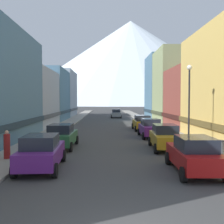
# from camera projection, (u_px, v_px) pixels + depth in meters

# --- Properties ---
(sidewalk_left) EXTENTS (2.50, 100.00, 0.15)m
(sidewalk_left) POSITION_uv_depth(u_px,v_px,m) (68.00, 123.00, 41.18)
(sidewalk_left) COLOR gray
(sidewalk_left) RESTS_ON ground
(sidewalk_right) EXTENTS (2.50, 100.00, 0.15)m
(sidewalk_right) POSITION_uv_depth(u_px,v_px,m) (149.00, 123.00, 41.47)
(sidewalk_right) COLOR gray
(sidewalk_right) RESTS_ON ground
(storefront_left_2) EXTENTS (7.94, 10.97, 7.51)m
(storefront_left_2) POSITION_uv_depth(u_px,v_px,m) (23.00, 100.00, 35.15)
(storefront_left_2) COLOR #99A5B2
(storefront_left_2) RESTS_ON ground
(storefront_left_3) EXTENTS (6.67, 11.45, 8.89)m
(storefront_left_3) POSITION_uv_depth(u_px,v_px,m) (47.00, 96.00, 46.75)
(storefront_left_3) COLOR slate
(storefront_left_3) RESTS_ON ground
(storefront_left_4) EXTENTS (8.84, 12.67, 9.92)m
(storefront_left_4) POSITION_uv_depth(u_px,v_px,m) (55.00, 95.00, 59.19)
(storefront_left_4) COLOR #99A5B2
(storefront_left_4) RESTS_ON ground
(storefront_right_2) EXTENTS (6.83, 8.80, 7.51)m
(storefront_right_2) POSITION_uv_depth(u_px,v_px,m) (197.00, 100.00, 33.22)
(storefront_right_2) COLOR brown
(storefront_right_2) RESTS_ON ground
(storefront_right_3) EXTENTS (7.34, 8.66, 11.42)m
(storefront_right_3) POSITION_uv_depth(u_px,v_px,m) (179.00, 88.00, 42.14)
(storefront_right_3) COLOR #8C9966
(storefront_right_3) RESTS_ON ground
(storefront_right_4) EXTENTS (6.77, 8.86, 11.96)m
(storefront_right_4) POSITION_uv_depth(u_px,v_px,m) (165.00, 89.00, 51.13)
(storefront_right_4) COLOR slate
(storefront_right_4) RESTS_ON ground
(car_left_0) EXTENTS (2.21, 4.47, 1.78)m
(car_left_0) POSITION_uv_depth(u_px,v_px,m) (41.00, 152.00, 13.74)
(car_left_0) COLOR #591E72
(car_left_0) RESTS_ON ground
(car_left_1) EXTENTS (2.13, 4.43, 1.78)m
(car_left_1) POSITION_uv_depth(u_px,v_px,m) (61.00, 136.00, 19.94)
(car_left_1) COLOR #265933
(car_left_1) RESTS_ON ground
(car_right_0) EXTENTS (2.18, 4.45, 1.78)m
(car_right_0) POSITION_uv_depth(u_px,v_px,m) (194.00, 154.00, 13.10)
(car_right_0) COLOR #9E1111
(car_right_0) RESTS_ON ground
(car_right_1) EXTENTS (2.24, 4.48, 1.78)m
(car_right_1) POSITION_uv_depth(u_px,v_px,m) (165.00, 137.00, 19.40)
(car_right_1) COLOR #B28419
(car_right_1) RESTS_ON ground
(car_right_2) EXTENTS (2.08, 4.41, 1.78)m
(car_right_2) POSITION_uv_depth(u_px,v_px,m) (151.00, 128.00, 25.76)
(car_right_2) COLOR #591E72
(car_right_2) RESTS_ON ground
(car_right_3) EXTENTS (2.09, 4.41, 1.78)m
(car_right_3) POSITION_uv_depth(u_px,v_px,m) (142.00, 123.00, 31.85)
(car_right_3) COLOR #B28419
(car_right_3) RESTS_ON ground
(car_driving_0) EXTENTS (2.06, 4.40, 1.78)m
(car_driving_0) POSITION_uv_depth(u_px,v_px,m) (116.00, 113.00, 54.76)
(car_driving_0) COLOR slate
(car_driving_0) RESTS_ON ground
(trash_bin_right) EXTENTS (0.59, 0.59, 0.98)m
(trash_bin_right) POSITION_uv_depth(u_px,v_px,m) (219.00, 148.00, 16.20)
(trash_bin_right) COLOR #4C5156
(trash_bin_right) RESTS_ON sidewalk_right
(pedestrian_0) EXTENTS (0.36, 0.36, 1.64)m
(pedestrian_0) POSITION_uv_depth(u_px,v_px,m) (7.00, 146.00, 15.60)
(pedestrian_0) COLOR maroon
(pedestrian_0) RESTS_ON sidewalk_left
(streetlamp_right) EXTENTS (0.36, 0.36, 5.86)m
(streetlamp_right) POSITION_uv_depth(u_px,v_px,m) (189.00, 94.00, 18.83)
(streetlamp_right) COLOR black
(streetlamp_right) RESTS_ON sidewalk_right
(mountain_backdrop) EXTENTS (234.11, 234.11, 81.46)m
(mountain_backdrop) POSITION_uv_depth(u_px,v_px,m) (131.00, 63.00, 264.87)
(mountain_backdrop) COLOR silver
(mountain_backdrop) RESTS_ON ground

